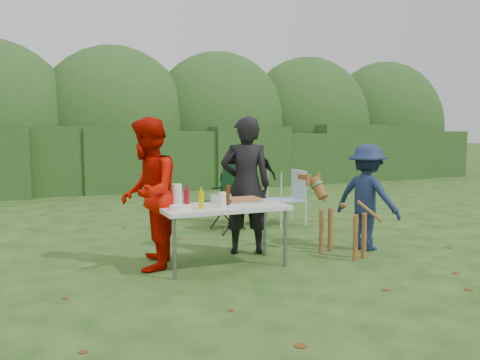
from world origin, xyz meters
name	(u,v)px	position (x,y,z in m)	size (l,w,h in m)	color
ground	(249,269)	(0.00, 0.00, 0.00)	(80.00, 80.00, 0.00)	#1E4211
hedge_row	(125,158)	(0.00, 8.00, 0.85)	(22.00, 1.40, 1.70)	#23471C
shrub_backdrop	(115,129)	(0.00, 9.60, 1.60)	(20.00, 2.60, 3.20)	#3D6628
folding_table	(224,210)	(-0.24, 0.20, 0.69)	(1.50, 0.70, 0.74)	silver
person_cook	(246,186)	(0.27, 0.70, 0.90)	(0.66, 0.43, 1.80)	black
person_red_jacket	(148,194)	(-1.07, 0.49, 0.89)	(0.87, 0.67, 1.78)	#C00C00
person_black_puffy	(248,178)	(1.10, 2.52, 0.81)	(0.95, 0.39, 1.61)	black
child	(367,197)	(1.88, 0.27, 0.72)	(0.93, 0.53, 1.44)	#18264E
dog	(343,217)	(1.36, 0.08, 0.50)	(1.06, 0.43, 1.01)	brown
camping_chair	(228,197)	(0.62, 2.25, 0.53)	(0.66, 0.66, 1.05)	#0E3416
lawn_chair	(286,197)	(1.69, 2.24, 0.47)	(0.56, 0.56, 0.94)	#4C9DC3
food_tray	(243,201)	(0.08, 0.36, 0.75)	(0.45, 0.30, 0.02)	#B7B7BA
focaccia_bread	(243,199)	(0.08, 0.36, 0.78)	(0.40, 0.26, 0.04)	#AD6C3B
mustard_bottle	(201,200)	(-0.56, 0.07, 0.84)	(0.06, 0.06, 0.20)	#CFC400
ketchup_bottle	(187,199)	(-0.70, 0.18, 0.85)	(0.06, 0.06, 0.22)	#A40722
beer_bottle	(228,195)	(-0.18, 0.22, 0.86)	(0.06, 0.06, 0.24)	#47230F
paper_towel_roll	(177,195)	(-0.76, 0.38, 0.87)	(0.12, 0.12, 0.26)	white
cup_stack	(223,200)	(-0.30, 0.06, 0.83)	(0.08, 0.08, 0.18)	white
pasta_bowl	(221,198)	(-0.18, 0.45, 0.79)	(0.26, 0.26, 0.10)	silver
plate_stack	(180,208)	(-0.80, 0.09, 0.77)	(0.24, 0.24, 0.05)	white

